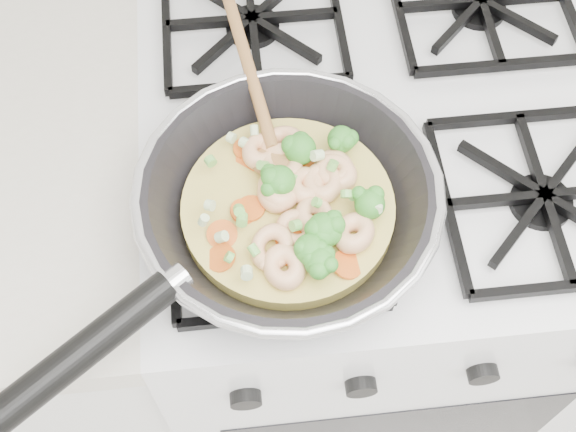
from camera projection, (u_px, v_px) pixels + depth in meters
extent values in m
cube|color=silver|center=(356.00, 271.00, 1.30)|extent=(0.60, 0.60, 0.90)
cube|color=black|center=(387.00, 104.00, 0.90)|extent=(0.56, 0.56, 0.02)
torus|color=silver|center=(288.00, 191.00, 0.76)|extent=(0.32, 0.32, 0.01)
cylinder|color=black|center=(83.00, 352.00, 0.68)|extent=(0.18, 0.14, 0.03)
cylinder|color=#D0BF5A|center=(288.00, 209.00, 0.79)|extent=(0.22, 0.22, 0.02)
ellipsoid|color=#9B6838|center=(276.00, 160.00, 0.80)|extent=(0.05, 0.06, 0.02)
cylinder|color=#9B6838|center=(242.00, 45.00, 0.85)|extent=(0.06, 0.27, 0.05)
torus|color=#E3B586|center=(335.00, 173.00, 0.79)|extent=(0.07, 0.07, 0.03)
torus|color=#E3B586|center=(260.00, 152.00, 0.81)|extent=(0.06, 0.06, 0.03)
torus|color=#E3B586|center=(277.00, 192.00, 0.78)|extent=(0.05, 0.05, 0.02)
torus|color=#E3B586|center=(322.00, 183.00, 0.79)|extent=(0.06, 0.06, 0.02)
torus|color=#E3B586|center=(298.00, 229.00, 0.76)|extent=(0.07, 0.07, 0.03)
torus|color=#E3B586|center=(281.00, 165.00, 0.80)|extent=(0.07, 0.07, 0.02)
torus|color=#E3B586|center=(314.00, 217.00, 0.77)|extent=(0.06, 0.05, 0.03)
torus|color=#E3B586|center=(282.00, 144.00, 0.81)|extent=(0.06, 0.06, 0.03)
torus|color=#E3B586|center=(284.00, 267.00, 0.74)|extent=(0.06, 0.06, 0.03)
torus|color=#E3B586|center=(306.00, 186.00, 0.78)|extent=(0.06, 0.06, 0.03)
torus|color=#E3B586|center=(279.00, 189.00, 0.78)|extent=(0.06, 0.05, 0.03)
torus|color=#E3B586|center=(335.00, 169.00, 0.79)|extent=(0.06, 0.06, 0.03)
torus|color=#E3B586|center=(272.00, 247.00, 0.75)|extent=(0.07, 0.07, 0.02)
torus|color=#E3B586|center=(354.00, 233.00, 0.76)|extent=(0.07, 0.07, 0.03)
ellipsoid|color=#3F922F|center=(300.00, 149.00, 0.79)|extent=(0.04, 0.04, 0.03)
ellipsoid|color=#3F922F|center=(329.00, 233.00, 0.74)|extent=(0.04, 0.04, 0.03)
ellipsoid|color=#3F922F|center=(279.00, 181.00, 0.77)|extent=(0.04, 0.04, 0.03)
ellipsoid|color=#3F922F|center=(324.00, 229.00, 0.75)|extent=(0.04, 0.04, 0.03)
ellipsoid|color=#3F922F|center=(323.00, 236.00, 0.74)|extent=(0.04, 0.04, 0.03)
ellipsoid|color=#3F922F|center=(320.00, 262.00, 0.73)|extent=(0.04, 0.04, 0.03)
ellipsoid|color=#3F922F|center=(310.00, 250.00, 0.73)|extent=(0.04, 0.04, 0.03)
ellipsoid|color=#3F922F|center=(341.00, 139.00, 0.80)|extent=(0.04, 0.04, 0.03)
ellipsoid|color=#3F922F|center=(370.00, 204.00, 0.76)|extent=(0.04, 0.04, 0.03)
cylinder|color=orange|center=(303.00, 163.00, 0.81)|extent=(0.03, 0.03, 0.01)
cylinder|color=orange|center=(289.00, 239.00, 0.76)|extent=(0.04, 0.04, 0.01)
cylinder|color=orange|center=(287.00, 255.00, 0.75)|extent=(0.03, 0.03, 0.01)
cylinder|color=orange|center=(300.00, 229.00, 0.77)|extent=(0.04, 0.04, 0.01)
cylinder|color=orange|center=(222.00, 235.00, 0.76)|extent=(0.04, 0.04, 0.01)
cylinder|color=orange|center=(244.00, 212.00, 0.78)|extent=(0.03, 0.03, 0.01)
cylinder|color=orange|center=(347.00, 265.00, 0.75)|extent=(0.04, 0.04, 0.00)
cylinder|color=orange|center=(312.00, 253.00, 0.75)|extent=(0.03, 0.03, 0.01)
cylinder|color=orange|center=(221.00, 258.00, 0.75)|extent=(0.04, 0.04, 0.01)
cylinder|color=orange|center=(245.00, 149.00, 0.82)|extent=(0.03, 0.03, 0.01)
cylinder|color=orange|center=(250.00, 208.00, 0.78)|extent=(0.04, 0.04, 0.00)
cylinder|color=orange|center=(249.00, 159.00, 0.81)|extent=(0.04, 0.04, 0.01)
cylinder|color=#6AB548|center=(353.00, 195.00, 0.77)|extent=(0.01, 0.01, 0.01)
cylinder|color=beige|center=(245.00, 143.00, 0.80)|extent=(0.01, 0.01, 0.01)
cylinder|color=#6AB548|center=(229.00, 257.00, 0.73)|extent=(0.01, 0.01, 0.01)
cylinder|color=#6AB548|center=(239.00, 210.00, 0.75)|extent=(0.01, 0.01, 0.01)
cylinder|color=beige|center=(204.00, 220.00, 0.75)|extent=(0.01, 0.01, 0.01)
cylinder|color=beige|center=(377.00, 208.00, 0.75)|extent=(0.01, 0.01, 0.01)
cylinder|color=#6AB548|center=(210.00, 161.00, 0.78)|extent=(0.01, 0.01, 0.01)
cylinder|color=#6AB548|center=(346.00, 194.00, 0.76)|extent=(0.01, 0.01, 0.01)
cylinder|color=#6AB548|center=(263.00, 165.00, 0.78)|extent=(0.01, 0.01, 0.01)
cylinder|color=#6AB548|center=(337.00, 218.00, 0.75)|extent=(0.01, 0.01, 0.01)
cylinder|color=#6AB548|center=(295.00, 225.00, 0.74)|extent=(0.01, 0.01, 0.01)
cylinder|color=beige|center=(210.00, 205.00, 0.76)|extent=(0.01, 0.01, 0.01)
cylinder|color=beige|center=(222.00, 237.00, 0.75)|extent=(0.01, 0.01, 0.01)
cylinder|color=beige|center=(317.00, 155.00, 0.78)|extent=(0.01, 0.01, 0.01)
cylinder|color=beige|center=(339.00, 229.00, 0.75)|extent=(0.01, 0.01, 0.01)
cylinder|color=beige|center=(231.00, 138.00, 0.80)|extent=(0.01, 0.01, 0.01)
cylinder|color=#6AB548|center=(317.00, 202.00, 0.75)|extent=(0.01, 0.01, 0.01)
cylinder|color=beige|center=(254.00, 131.00, 0.81)|extent=(0.01, 0.01, 0.01)
cylinder|color=beige|center=(247.00, 273.00, 0.72)|extent=(0.01, 0.01, 0.01)
cylinder|color=beige|center=(306.00, 149.00, 0.79)|extent=(0.01, 0.01, 0.01)
cylinder|color=#6AB548|center=(254.00, 250.00, 0.74)|extent=(0.01, 0.01, 0.01)
cylinder|color=#6AB548|center=(333.00, 165.00, 0.78)|extent=(0.01, 0.01, 0.01)
cylinder|color=#6AB548|center=(291.00, 179.00, 0.78)|extent=(0.01, 0.01, 0.01)
cylinder|color=#6AB548|center=(242.00, 220.00, 0.75)|extent=(0.01, 0.01, 0.01)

